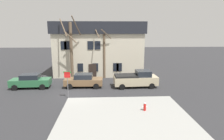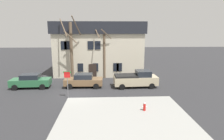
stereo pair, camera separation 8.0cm
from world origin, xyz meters
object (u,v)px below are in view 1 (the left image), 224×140
object	(u,v)px
tree_bare_near	(71,49)
pickup_truck_beige	(136,79)
building_main	(99,48)
car_green_sedan	(31,81)
fire_hydrant	(145,106)
car_brown_sedan	(84,80)
bicycle_leaning	(38,77)
tree_bare_mid	(104,50)
street_sign_pole	(67,80)

from	to	relation	value
tree_bare_near	pickup_truck_beige	size ratio (longest dim) A/B	1.63
building_main	car_green_sedan	bearing A→B (deg)	-133.82
tree_bare_near	fire_hydrant	bearing A→B (deg)	-54.97
car_green_sedan	car_brown_sedan	bearing A→B (deg)	0.47
bicycle_leaning	tree_bare_near	bearing A→B (deg)	-4.18
tree_bare_near	tree_bare_mid	bearing A→B (deg)	12.08
street_sign_pole	bicycle_leaning	xyz separation A→B (m)	(-5.62, 7.81, -1.60)
pickup_truck_beige	bicycle_leaning	bearing A→B (deg)	162.77
fire_hydrant	bicycle_leaning	world-z (taller)	bicycle_leaning
fire_hydrant	street_sign_pole	distance (m)	8.21
street_sign_pole	tree_bare_mid	bearing A→B (deg)	65.73
pickup_truck_beige	car_green_sedan	bearing A→B (deg)	179.40
tree_bare_mid	pickup_truck_beige	xyz separation A→B (m)	(3.88, -4.73, -3.09)
pickup_truck_beige	fire_hydrant	world-z (taller)	pickup_truck_beige
street_sign_pole	bicycle_leaning	distance (m)	9.76
tree_bare_mid	car_green_sedan	xyz separation A→B (m)	(-8.94, -4.59, -3.22)
tree_bare_mid	bicycle_leaning	distance (m)	10.14
tree_bare_mid	bicycle_leaning	xyz separation A→B (m)	(-9.42, -0.60, -3.71)
car_green_sedan	pickup_truck_beige	size ratio (longest dim) A/B	0.87
car_brown_sedan	fire_hydrant	world-z (taller)	car_brown_sedan
bicycle_leaning	car_green_sedan	bearing A→B (deg)	-83.17
building_main	pickup_truck_beige	world-z (taller)	building_main
tree_bare_near	tree_bare_mid	xyz separation A→B (m)	(4.50, 0.96, -0.26)
fire_hydrant	bicycle_leaning	bearing A→B (deg)	137.85
pickup_truck_beige	street_sign_pole	world-z (taller)	street_sign_pole
tree_bare_mid	street_sign_pole	bearing A→B (deg)	-114.27
building_main	tree_bare_near	size ratio (longest dim) A/B	1.58
building_main	tree_bare_mid	xyz separation A→B (m)	(0.78, -3.91, -0.05)
car_green_sedan	fire_hydrant	bearing A→B (deg)	-31.63
building_main	fire_hydrant	world-z (taller)	building_main
car_green_sedan	car_brown_sedan	world-z (taller)	car_green_sedan
building_main	tree_bare_mid	size ratio (longest dim) A/B	1.77
tree_bare_near	tree_bare_mid	size ratio (longest dim) A/B	1.12
car_green_sedan	bicycle_leaning	distance (m)	4.05
building_main	pickup_truck_beige	size ratio (longest dim) A/B	2.57
bicycle_leaning	building_main	bearing A→B (deg)	27.59
pickup_truck_beige	fire_hydrant	bearing A→B (deg)	-94.00
car_brown_sedan	street_sign_pole	distance (m)	4.22
building_main	street_sign_pole	size ratio (longest dim) A/B	4.91
car_brown_sedan	street_sign_pole	bearing A→B (deg)	-107.71
car_brown_sedan	bicycle_leaning	xyz separation A→B (m)	(-6.86, 3.94, -0.47)
car_green_sedan	bicycle_leaning	xyz separation A→B (m)	(-0.48, 3.99, -0.49)
bicycle_leaning	fire_hydrant	bearing A→B (deg)	-42.15
car_brown_sedan	pickup_truck_beige	distance (m)	6.44
tree_bare_near	pickup_truck_beige	bearing A→B (deg)	-24.20
tree_bare_mid	street_sign_pole	size ratio (longest dim) A/B	2.77
car_green_sedan	pickup_truck_beige	bearing A→B (deg)	-0.60
fire_hydrant	street_sign_pole	bearing A→B (deg)	152.33
building_main	car_green_sedan	world-z (taller)	building_main
building_main	pickup_truck_beige	distance (m)	10.30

